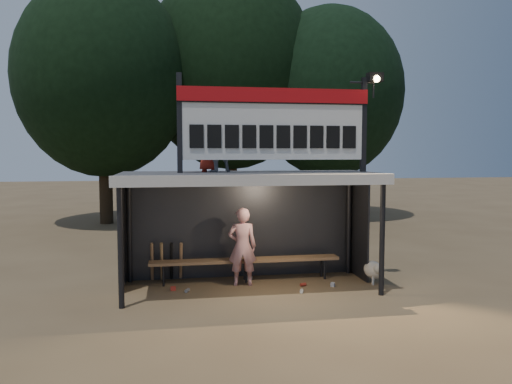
% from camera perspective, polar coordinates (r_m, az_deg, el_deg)
% --- Properties ---
extents(ground, '(80.00, 80.00, 0.00)m').
position_cam_1_polar(ground, '(10.17, -0.75, -10.92)').
color(ground, brown).
rests_on(ground, ground).
extents(player, '(0.62, 0.45, 1.60)m').
position_cam_1_polar(player, '(10.23, -1.58, -6.24)').
color(player, white).
rests_on(player, ground).
extents(child_a, '(0.67, 0.59, 1.18)m').
position_cam_1_polar(child_a, '(9.92, -4.56, 5.66)').
color(child_a, slate).
rests_on(child_a, dugout_shelter).
extents(child_b, '(0.57, 0.46, 1.01)m').
position_cam_1_polar(child_b, '(10.16, -5.42, 5.16)').
color(child_b, '#A72719').
rests_on(child_b, dugout_shelter).
extents(dugout_shelter, '(5.10, 2.08, 2.32)m').
position_cam_1_polar(dugout_shelter, '(10.08, -0.97, -0.39)').
color(dugout_shelter, '#3A3A3C').
rests_on(dugout_shelter, ground).
extents(scoreboard_assembly, '(4.10, 0.27, 1.99)m').
position_cam_1_polar(scoreboard_assembly, '(9.92, 2.46, 8.07)').
color(scoreboard_assembly, black).
rests_on(scoreboard_assembly, dugout_shelter).
extents(bench, '(4.00, 0.35, 0.48)m').
position_cam_1_polar(bench, '(10.60, -1.21, -7.88)').
color(bench, '#996F48').
rests_on(bench, ground).
extents(tree_left, '(6.46, 6.46, 9.27)m').
position_cam_1_polar(tree_left, '(20.04, -17.05, 12.37)').
color(tree_left, '#2F2215').
rests_on(tree_left, ground).
extents(tree_mid, '(7.22, 7.22, 10.36)m').
position_cam_1_polar(tree_mid, '(21.61, -2.89, 13.72)').
color(tree_mid, '#312316').
rests_on(tree_mid, ground).
extents(tree_right, '(6.08, 6.08, 8.72)m').
position_cam_1_polar(tree_right, '(21.35, 8.37, 11.14)').
color(tree_right, '#322316').
rests_on(tree_right, ground).
extents(dog, '(0.36, 0.81, 0.49)m').
position_cam_1_polar(dog, '(10.76, 13.34, -8.65)').
color(dog, beige).
rests_on(dog, ground).
extents(bats, '(0.67, 0.35, 0.84)m').
position_cam_1_polar(bats, '(10.75, -10.19, -7.79)').
color(bats, '#906743').
rests_on(bats, ground).
extents(litter, '(3.31, 1.25, 0.08)m').
position_cam_1_polar(litter, '(10.18, 0.26, -10.69)').
color(litter, red).
rests_on(litter, ground).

